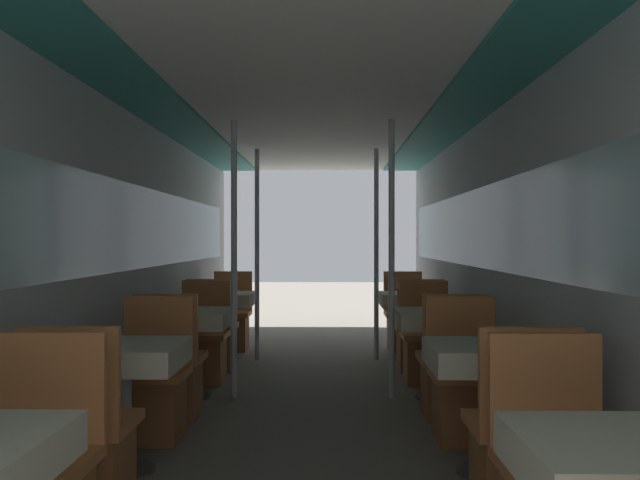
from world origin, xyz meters
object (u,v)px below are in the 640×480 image
at_px(chair_left_far_1, 152,395).
at_px(dining_table_right_2, 437,323).
at_px(chair_right_near_1, 520,458).
at_px(chair_right_far_2, 426,351).
at_px(chair_right_far_1, 466,396).
at_px(chair_left_near_1, 83,456).
at_px(chair_left_near_2, 171,378).
at_px(chair_left_far_2, 203,351).
at_px(chair_left_far_3, 231,326).
at_px(chair_right_near_3, 418,342).
at_px(dining_table_left_3, 223,303).
at_px(dining_table_right_1, 488,363).
at_px(support_pole_right_3, 376,254).
at_px(dining_table_right_0, 631,474).
at_px(support_pole_left_3, 257,254).
at_px(support_pole_left_2, 234,259).
at_px(support_pole_right_2, 392,259).
at_px(dining_table_left_1, 123,362).
at_px(chair_left_near_3, 213,342).
at_px(dining_table_right_3, 411,303).
at_px(chair_right_far_3, 404,326).
at_px(chair_right_near_2, 451,379).
at_px(dining_table_left_2, 189,323).

height_order(chair_left_far_1, dining_table_right_2, chair_left_far_1).
xyz_separation_m(chair_right_near_1, chair_right_far_2, (0.00, 3.12, 0.00)).
xyz_separation_m(chair_right_far_1, chair_right_far_2, (0.00, 1.84, 0.00)).
xyz_separation_m(chair_left_near_1, chair_left_near_2, (0.00, 1.84, 0.00)).
bearing_deg(chair_left_far_2, chair_left_far_3, -90.00).
bearing_deg(chair_right_far_2, chair_right_near_3, -90.00).
bearing_deg(dining_table_left_3, chair_left_near_1, -90.00).
xyz_separation_m(chair_right_far_1, chair_right_near_3, (0.00, 2.40, 0.00)).
distance_m(chair_left_near_1, dining_table_right_1, 2.13).
bearing_deg(support_pole_right_3, dining_table_right_0, -86.20).
xyz_separation_m(support_pole_left_3, chair_right_near_3, (1.64, -0.64, -0.84)).
bearing_deg(support_pole_left_2, support_pole_right_2, 0.00).
relative_size(dining_table_left_1, chair_left_near_3, 0.78).
bearing_deg(chair_left_far_1, dining_table_right_3, -123.43).
bearing_deg(chair_left_near_1, chair_left_near_2, 90.00).
bearing_deg(support_pole_left_3, chair_right_near_3, -21.34).
bearing_deg(chair_left_near_3, chair_left_far_3, 90.00).
xyz_separation_m(chair_right_far_1, support_pole_right_3, (-0.37, 3.04, 0.84)).
height_order(dining_table_left_3, chair_left_far_3, chair_left_far_3).
relative_size(chair_left_far_3, chair_right_far_3, 1.00).
height_order(chair_right_near_2, support_pole_right_3, support_pole_right_3).
bearing_deg(chair_left_far_3, chair_left_near_1, 90.00).
xyz_separation_m(chair_left_far_1, chair_right_far_3, (2.01, 3.68, 0.00)).
height_order(dining_table_right_3, chair_right_far_3, chair_right_far_3).
height_order(chair_left_far_1, chair_left_far_3, same).
height_order(chair_right_near_1, chair_right_near_2, same).
height_order(dining_table_right_0, chair_right_far_2, chair_right_far_2).
height_order(chair_left_near_3, chair_right_far_3, same).
bearing_deg(chair_left_far_2, chair_right_far_1, 137.48).
bearing_deg(dining_table_right_3, dining_table_left_3, 180.00).
height_order(chair_left_near_1, dining_table_right_3, chair_left_near_1).
distance_m(chair_left_far_2, chair_right_near_3, 2.09).
bearing_deg(support_pole_right_2, chair_right_near_1, -81.59).
height_order(dining_table_left_1, support_pole_left_2, support_pole_left_2).
relative_size(chair_left_near_3, support_pole_right_2, 0.40).
bearing_deg(chair_right_far_1, chair_left_far_2, -42.52).
xyz_separation_m(dining_table_left_3, dining_table_right_1, (2.01, -3.68, 0.00)).
bearing_deg(chair_right_near_3, chair_left_near_1, -118.60).
bearing_deg(chair_right_near_3, dining_table_left_2, -149.13).
height_order(chair_left_near_3, chair_right_near_2, same).
relative_size(support_pole_left_3, dining_table_right_0, 3.18).
bearing_deg(dining_table_left_2, chair_left_far_1, -90.00).
height_order(support_pole_left_3, dining_table_right_0, support_pole_left_3).
bearing_deg(chair_right_near_1, chair_left_near_1, 180.00).
bearing_deg(dining_table_left_3, chair_right_near_2, -51.03).
xyz_separation_m(chair_left_near_2, dining_table_right_0, (2.01, -3.04, 0.32)).
bearing_deg(dining_table_right_3, chair_left_near_3, -162.29).
xyz_separation_m(chair_left_near_1, dining_table_right_3, (2.01, 4.33, 0.32)).
distance_m(dining_table_left_2, chair_left_near_2, 0.72).
height_order(chair_left_far_1, chair_left_far_2, same).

